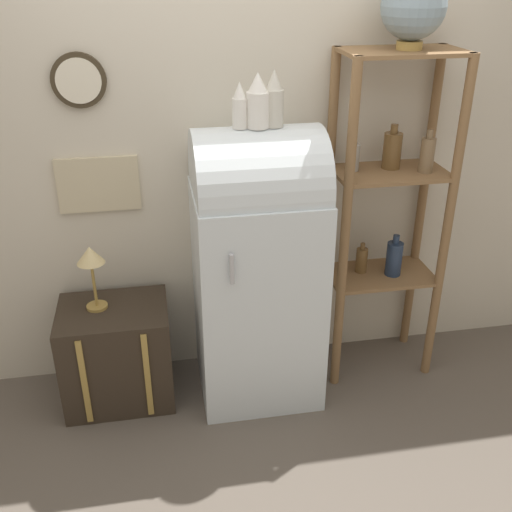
{
  "coord_description": "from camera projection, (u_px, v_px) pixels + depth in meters",
  "views": [
    {
      "loc": [
        -0.5,
        -2.48,
        2.23
      ],
      "look_at": [
        -0.01,
        0.25,
        0.83
      ],
      "focal_mm": 42.0,
      "sensor_mm": 36.0,
      "label": 1
    }
  ],
  "objects": [
    {
      "name": "wall_back",
      "position": [
        246.0,
        141.0,
        3.16
      ],
      "size": [
        7.0,
        0.09,
        2.7
      ],
      "color": "beige",
      "rests_on": "ground_plane"
    },
    {
      "name": "vase_left",
      "position": [
        240.0,
        107.0,
        2.74
      ],
      "size": [
        0.07,
        0.07,
        0.21
      ],
      "color": "white",
      "rests_on": "refrigerator"
    },
    {
      "name": "suitcase_trunk",
      "position": [
        117.0,
        353.0,
        3.26
      ],
      "size": [
        0.58,
        0.45,
        0.56
      ],
      "color": "#33281E",
      "rests_on": "ground_plane"
    },
    {
      "name": "refrigerator",
      "position": [
        257.0,
        263.0,
        3.13
      ],
      "size": [
        0.64,
        0.63,
        1.51
      ],
      "color": "silver",
      "rests_on": "ground_plane"
    },
    {
      "name": "desk_lamp",
      "position": [
        91.0,
        261.0,
        3.03
      ],
      "size": [
        0.14,
        0.14,
        0.36
      ],
      "color": "#AD8942",
      "rests_on": "suitcase_trunk"
    },
    {
      "name": "vase_center",
      "position": [
        257.0,
        102.0,
        2.74
      ],
      "size": [
        0.11,
        0.11,
        0.25
      ],
      "color": "white",
      "rests_on": "refrigerator"
    },
    {
      "name": "shelf_unit",
      "position": [
        388.0,
        202.0,
        3.21
      ],
      "size": [
        0.61,
        0.37,
        1.82
      ],
      "color": "olive",
      "rests_on": "ground_plane"
    },
    {
      "name": "ground_plane",
      "position": [
        265.0,
        412.0,
        3.26
      ],
      "size": [
        12.0,
        12.0,
        0.0
      ],
      "primitive_type": "plane",
      "color": "#60564C"
    },
    {
      "name": "globe",
      "position": [
        414.0,
        7.0,
        2.76
      ],
      "size": [
        0.31,
        0.31,
        0.35
      ],
      "color": "#AD8942",
      "rests_on": "shelf_unit"
    },
    {
      "name": "vase_right",
      "position": [
        274.0,
        100.0,
        2.76
      ],
      "size": [
        0.09,
        0.09,
        0.26
      ],
      "color": "beige",
      "rests_on": "refrigerator"
    }
  ]
}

